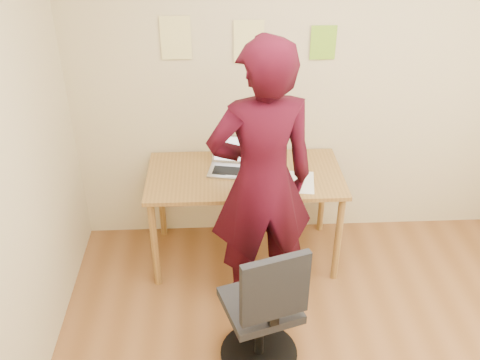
{
  "coord_description": "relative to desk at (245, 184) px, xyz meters",
  "views": [
    {
      "loc": [
        -0.68,
        -1.91,
        2.7
      ],
      "look_at": [
        -0.54,
        0.95,
        0.95
      ],
      "focal_mm": 40.0,
      "sensor_mm": 36.0,
      "label": 1
    }
  ],
  "objects": [
    {
      "name": "room",
      "position": [
        0.49,
        -1.38,
        0.7
      ],
      "size": [
        3.58,
        3.58,
        2.78
      ],
      "color": "brown",
      "rests_on": "ground"
    },
    {
      "name": "phone",
      "position": [
        0.14,
        -0.19,
        0.09
      ],
      "size": [
        0.11,
        0.15,
        0.01
      ],
      "rotation": [
        0.0,
        0.0,
        0.31
      ],
      "color": "black",
      "rests_on": "desk"
    },
    {
      "name": "wall_note_left",
      "position": [
        -0.46,
        0.36,
        0.97
      ],
      "size": [
        0.21,
        0.0,
        0.3
      ],
      "primitive_type": "cube",
      "color": "#F0E68F",
      "rests_on": "room"
    },
    {
      "name": "laptop",
      "position": [
        -0.09,
        0.08,
        0.14
      ],
      "size": [
        0.35,
        0.33,
        0.22
      ],
      "rotation": [
        0.0,
        0.0,
        -0.19
      ],
      "color": "#AAA9B0",
      "rests_on": "desk"
    },
    {
      "name": "paper_sheet",
      "position": [
        0.37,
        -0.13,
        0.09
      ],
      "size": [
        0.25,
        0.32,
        0.0
      ],
      "primitive_type": "cube",
      "rotation": [
        0.0,
        0.0,
        -0.15
      ],
      "color": "white",
      "rests_on": "desk"
    },
    {
      "name": "person",
      "position": [
        0.08,
        -0.45,
        0.29
      ],
      "size": [
        0.75,
        0.56,
        1.89
      ],
      "primitive_type": "imported",
      "rotation": [
        0.0,
        0.0,
        3.31
      ],
      "color": "#330612",
      "rests_on": "ground"
    },
    {
      "name": "office_chair",
      "position": [
        0.05,
        -1.05,
        -0.26
      ],
      "size": [
        0.51,
        0.52,
        0.93
      ],
      "rotation": [
        0.0,
        0.0,
        0.31
      ],
      "color": "black",
      "rests_on": "ground"
    },
    {
      "name": "wall_note_mid",
      "position": [
        0.04,
        0.36,
        0.94
      ],
      "size": [
        0.21,
        0.0,
        0.3
      ],
      "primitive_type": "cube",
      "color": "#F0E68F",
      "rests_on": "room"
    },
    {
      "name": "wall_note_right",
      "position": [
        0.57,
        0.36,
        0.92
      ],
      "size": [
        0.18,
        0.0,
        0.24
      ],
      "primitive_type": "cube",
      "color": "#7FBE2A",
      "rests_on": "room"
    },
    {
      "name": "desk",
      "position": [
        0.0,
        0.0,
        0.0
      ],
      "size": [
        1.4,
        0.7,
        0.74
      ],
      "color": "olive",
      "rests_on": "ground"
    }
  ]
}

